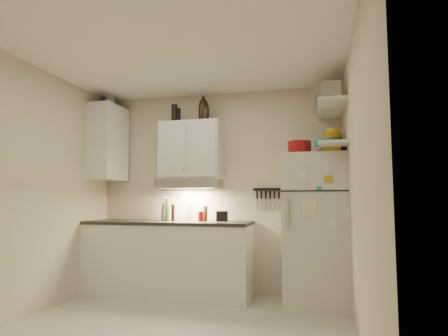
# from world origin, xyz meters

# --- Properties ---
(floor) EXTENTS (3.20, 3.00, 0.02)m
(floor) POSITION_xyz_m (0.00, 0.00, -0.01)
(floor) COLOR beige
(floor) RESTS_ON ground
(ceiling) EXTENTS (3.20, 3.00, 0.02)m
(ceiling) POSITION_xyz_m (0.00, 0.00, 2.61)
(ceiling) COLOR white
(ceiling) RESTS_ON ground
(back_wall) EXTENTS (3.20, 0.02, 2.60)m
(back_wall) POSITION_xyz_m (0.00, 1.51, 1.30)
(back_wall) COLOR beige
(back_wall) RESTS_ON ground
(left_wall) EXTENTS (0.02, 3.00, 2.60)m
(left_wall) POSITION_xyz_m (-1.61, 0.00, 1.30)
(left_wall) COLOR beige
(left_wall) RESTS_ON ground
(right_wall) EXTENTS (0.02, 3.00, 2.60)m
(right_wall) POSITION_xyz_m (1.61, 0.00, 1.30)
(right_wall) COLOR beige
(right_wall) RESTS_ON ground
(base_cabinet) EXTENTS (2.10, 0.60, 0.88)m
(base_cabinet) POSITION_xyz_m (-0.55, 1.20, 0.44)
(base_cabinet) COLOR white
(base_cabinet) RESTS_ON floor
(countertop) EXTENTS (2.10, 0.62, 0.04)m
(countertop) POSITION_xyz_m (-0.55, 1.20, 0.90)
(countertop) COLOR #2D2926
(countertop) RESTS_ON base_cabinet
(upper_cabinet) EXTENTS (0.80, 0.33, 0.75)m
(upper_cabinet) POSITION_xyz_m (-0.30, 1.33, 1.83)
(upper_cabinet) COLOR white
(upper_cabinet) RESTS_ON back_wall
(side_cabinet) EXTENTS (0.33, 0.55, 1.00)m
(side_cabinet) POSITION_xyz_m (-1.44, 1.20, 1.95)
(side_cabinet) COLOR white
(side_cabinet) RESTS_ON left_wall
(range_hood) EXTENTS (0.76, 0.46, 0.12)m
(range_hood) POSITION_xyz_m (-0.30, 1.27, 1.39)
(range_hood) COLOR silver
(range_hood) RESTS_ON back_wall
(fridge) EXTENTS (0.70, 0.68, 1.70)m
(fridge) POSITION_xyz_m (1.25, 1.16, 0.85)
(fridge) COLOR silver
(fridge) RESTS_ON floor
(shelf_hi) EXTENTS (0.30, 0.95, 0.03)m
(shelf_hi) POSITION_xyz_m (1.45, 1.02, 2.20)
(shelf_hi) COLOR white
(shelf_hi) RESTS_ON right_wall
(shelf_lo) EXTENTS (0.30, 0.95, 0.03)m
(shelf_lo) POSITION_xyz_m (1.45, 1.02, 1.76)
(shelf_lo) COLOR white
(shelf_lo) RESTS_ON right_wall
(knife_strip) EXTENTS (0.42, 0.02, 0.03)m
(knife_strip) POSITION_xyz_m (0.70, 1.49, 1.32)
(knife_strip) COLOR black
(knife_strip) RESTS_ON back_wall
(dutch_oven) EXTENTS (0.35, 0.35, 0.15)m
(dutch_oven) POSITION_xyz_m (1.10, 1.09, 1.78)
(dutch_oven) COLOR maroon
(dutch_oven) RESTS_ON fridge
(book_stack) EXTENTS (0.18, 0.22, 0.07)m
(book_stack) POSITION_xyz_m (1.45, 0.95, 1.74)
(book_stack) COLOR #BA9717
(book_stack) RESTS_ON fridge
(spice_jar) EXTENTS (0.08, 0.08, 0.11)m
(spice_jar) POSITION_xyz_m (1.37, 1.07, 1.75)
(spice_jar) COLOR silver
(spice_jar) RESTS_ON fridge
(stock_pot) EXTENTS (0.32, 0.32, 0.21)m
(stock_pot) POSITION_xyz_m (1.39, 1.31, 2.32)
(stock_pot) COLOR silver
(stock_pot) RESTS_ON shelf_hi
(tin_a) EXTENTS (0.24, 0.22, 0.21)m
(tin_a) POSITION_xyz_m (1.37, 1.00, 2.32)
(tin_a) COLOR #AAAAAD
(tin_a) RESTS_ON shelf_hi
(tin_b) EXTENTS (0.21, 0.21, 0.18)m
(tin_b) POSITION_xyz_m (1.44, 0.68, 2.30)
(tin_b) COLOR #AAAAAD
(tin_b) RESTS_ON shelf_hi
(bowl_teal) EXTENTS (0.26, 0.26, 0.10)m
(bowl_teal) POSITION_xyz_m (1.46, 1.23, 1.83)
(bowl_teal) COLOR teal
(bowl_teal) RESTS_ON shelf_lo
(bowl_orange) EXTENTS (0.21, 0.21, 0.06)m
(bowl_orange) POSITION_xyz_m (1.47, 1.16, 1.91)
(bowl_orange) COLOR #BA7911
(bowl_orange) RESTS_ON bowl_teal
(bowl_yellow) EXTENTS (0.16, 0.16, 0.05)m
(bowl_yellow) POSITION_xyz_m (1.47, 1.16, 1.97)
(bowl_yellow) COLOR gold
(bowl_yellow) RESTS_ON bowl_orange
(plates) EXTENTS (0.27, 0.27, 0.06)m
(plates) POSITION_xyz_m (1.39, 0.95, 1.81)
(plates) COLOR teal
(plates) RESTS_ON shelf_lo
(growler_a) EXTENTS (0.13, 0.13, 0.30)m
(growler_a) POSITION_xyz_m (-0.12, 1.30, 2.35)
(growler_a) COLOR black
(growler_a) RESTS_ON upper_cabinet
(growler_b) EXTENTS (0.12, 0.12, 0.23)m
(growler_b) POSITION_xyz_m (-0.09, 1.27, 2.31)
(growler_b) COLOR black
(growler_b) RESTS_ON upper_cabinet
(thermos_a) EXTENTS (0.08, 0.08, 0.19)m
(thermos_a) POSITION_xyz_m (-0.48, 1.32, 2.29)
(thermos_a) COLOR black
(thermos_a) RESTS_ON upper_cabinet
(thermos_b) EXTENTS (0.09, 0.09, 0.23)m
(thermos_b) POSITION_xyz_m (-0.51, 1.26, 2.31)
(thermos_b) COLOR black
(thermos_b) RESTS_ON upper_cabinet
(side_jar) EXTENTS (0.14, 0.14, 0.16)m
(side_jar) POSITION_xyz_m (-1.46, 1.28, 2.53)
(side_jar) COLOR silver
(side_jar) RESTS_ON side_cabinet
(soap_bottle) EXTENTS (0.15, 0.15, 0.34)m
(soap_bottle) POSITION_xyz_m (-0.64, 1.32, 1.09)
(soap_bottle) COLOR white
(soap_bottle) RESTS_ON countertop
(pepper_mill) EXTENTS (0.07, 0.07, 0.19)m
(pepper_mill) POSITION_xyz_m (-0.09, 1.30, 1.01)
(pepper_mill) COLOR brown
(pepper_mill) RESTS_ON countertop
(oil_bottle) EXTENTS (0.06, 0.06, 0.28)m
(oil_bottle) POSITION_xyz_m (-0.57, 1.23, 1.06)
(oil_bottle) COLOR #3E711C
(oil_bottle) RESTS_ON countertop
(vinegar_bottle) EXTENTS (0.05, 0.05, 0.21)m
(vinegar_bottle) POSITION_xyz_m (-0.49, 1.21, 1.02)
(vinegar_bottle) COLOR black
(vinegar_bottle) RESTS_ON countertop
(clear_bottle) EXTENTS (0.08, 0.08, 0.21)m
(clear_bottle) POSITION_xyz_m (-0.32, 1.34, 1.02)
(clear_bottle) COLOR silver
(clear_bottle) RESTS_ON countertop
(red_jar) EXTENTS (0.07, 0.07, 0.12)m
(red_jar) POSITION_xyz_m (-0.13, 1.23, 0.98)
(red_jar) COLOR maroon
(red_jar) RESTS_ON countertop
(caddy) EXTENTS (0.17, 0.14, 0.13)m
(caddy) POSITION_xyz_m (0.11, 1.35, 0.98)
(caddy) COLOR black
(caddy) RESTS_ON countertop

